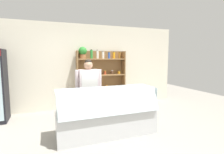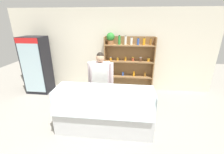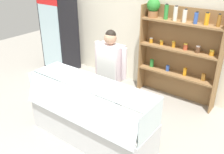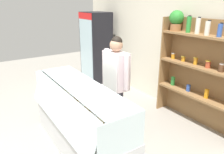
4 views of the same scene
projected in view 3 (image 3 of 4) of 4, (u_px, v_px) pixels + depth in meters
name	position (u px, v px, depth m)	size (l,w,h in m)	color
ground_plane	(87.00, 135.00, 4.13)	(12.00, 12.00, 0.00)	gray
back_wall	(157.00, 28.00, 5.18)	(6.80, 0.10, 2.70)	silver
drinks_fridge	(60.00, 34.00, 6.26)	(0.75, 0.61, 1.86)	black
shelving_unit	(176.00, 46.00, 4.82)	(1.59, 0.29, 1.97)	olive
deli_display_case	(91.00, 123.00, 3.93)	(2.08, 0.71, 1.01)	silver
shop_clerk	(110.00, 67.00, 4.32)	(0.66, 0.25, 1.60)	#2D2D38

